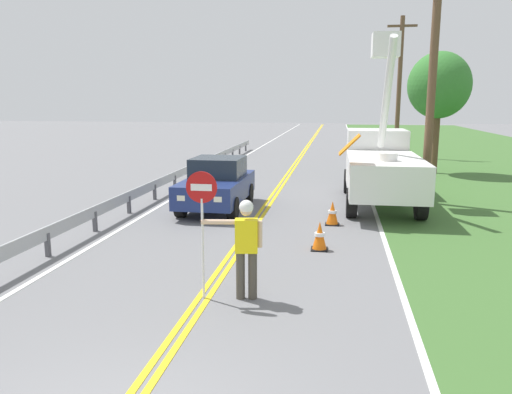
{
  "coord_description": "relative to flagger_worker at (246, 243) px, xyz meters",
  "views": [
    {
      "loc": [
        2.32,
        -3.97,
        3.52
      ],
      "look_at": [
        0.38,
        7.89,
        1.2
      ],
      "focal_mm": 34.78,
      "sensor_mm": 36.0,
      "label": 1
    }
  ],
  "objects": [
    {
      "name": "stop_sign_paddle",
      "position": [
        -0.76,
        -0.11,
        0.66
      ],
      "size": [
        0.56,
        0.04,
        2.33
      ],
      "color": "silver",
      "rests_on": "ground"
    },
    {
      "name": "utility_bucket_truck",
      "position": [
        3.06,
        9.4,
        0.38
      ],
      "size": [
        2.67,
        6.82,
        5.78
      ],
      "color": "white",
      "rests_on": "ground"
    },
    {
      "name": "utility_pole_mid",
      "position": [
        5.31,
        24.74,
        3.5
      ],
      "size": [
        1.8,
        0.28,
        8.72
      ],
      "color": "brown",
      "rests_on": "ground"
    },
    {
      "name": "edge_line_right",
      "position": [
        2.83,
        15.61,
        -1.04
      ],
      "size": [
        0.12,
        110.0,
        0.01
      ],
      "primitive_type": "cube",
      "color": "silver",
      "rests_on": "ground"
    },
    {
      "name": "roadside_tree_verge",
      "position": [
        6.35,
        17.35,
        3.22
      ],
      "size": [
        3.0,
        3.0,
        5.9
      ],
      "color": "brown",
      "rests_on": "ground"
    },
    {
      "name": "traffic_cone_lead",
      "position": [
        1.2,
        3.25,
        -0.71
      ],
      "size": [
        0.4,
        0.4,
        0.7
      ],
      "color": "orange",
      "rests_on": "ground"
    },
    {
      "name": "traffic_cone_mid",
      "position": [
        1.48,
        5.81,
        -0.71
      ],
      "size": [
        0.4,
        0.4,
        0.7
      ],
      "color": "orange",
      "rests_on": "ground"
    },
    {
      "name": "utility_pole_near",
      "position": [
        4.66,
        9.57,
        3.12
      ],
      "size": [
        1.8,
        0.28,
        7.97
      ],
      "color": "brown",
      "rests_on": "ground"
    },
    {
      "name": "centerline_yellow_left",
      "position": [
        -0.86,
        15.61,
        -1.04
      ],
      "size": [
        0.11,
        110.0,
        0.01
      ],
      "primitive_type": "cube",
      "color": "yellow",
      "rests_on": "ground"
    },
    {
      "name": "edge_line_left",
      "position": [
        -4.37,
        15.61,
        -1.04
      ],
      "size": [
        0.12,
        110.0,
        0.01
      ],
      "primitive_type": "cube",
      "color": "silver",
      "rests_on": "ground"
    },
    {
      "name": "centerline_yellow_right",
      "position": [
        -0.68,
        15.61,
        -1.04
      ],
      "size": [
        0.11,
        110.0,
        0.01
      ],
      "primitive_type": "cube",
      "color": "yellow",
      "rests_on": "ground"
    },
    {
      "name": "oncoming_sedan_nearest",
      "position": [
        -2.33,
        7.37,
        -0.21
      ],
      "size": [
        1.94,
        4.12,
        1.7
      ],
      "color": "navy",
      "rests_on": "ground"
    },
    {
      "name": "guardrail_left_shoulder",
      "position": [
        -4.97,
        12.0,
        -0.53
      ],
      "size": [
        0.1,
        32.0,
        0.71
      ],
      "color": "#9EA0A3",
      "rests_on": "ground"
    },
    {
      "name": "flagger_worker",
      "position": [
        0.0,
        0.0,
        0.0
      ],
      "size": [
        1.08,
        0.31,
        1.83
      ],
      "color": "#474238",
      "rests_on": "ground"
    }
  ]
}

